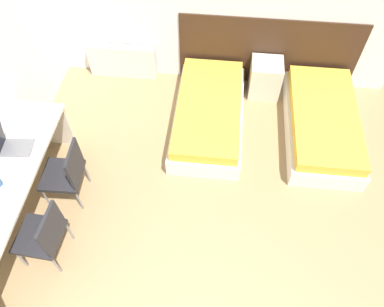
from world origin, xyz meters
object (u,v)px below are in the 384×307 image
object	(u,v)px
bed_near_door	(322,123)
chair_near_notebook	(44,234)
chair_near_laptop	(66,172)
laptop	(11,144)
nightstand	(265,78)
bed_near_window	(209,114)

from	to	relation	value
bed_near_door	chair_near_notebook	world-z (taller)	chair_near_notebook
chair_near_laptop	laptop	bearing A→B (deg)	170.41
laptop	bed_near_door	bearing A→B (deg)	13.48
bed_near_door	laptop	distance (m)	3.87
bed_near_door	chair_near_notebook	xyz separation A→B (m)	(-3.06, -2.08, 0.28)
chair_near_laptop	laptop	size ratio (longest dim) A/B	2.46
chair_near_laptop	chair_near_notebook	xyz separation A→B (m)	(-0.00, -0.76, 0.00)
bed_near_door	nightstand	size ratio (longest dim) A/B	3.34
nightstand	chair_near_laptop	world-z (taller)	chair_near_laptop
chair_near_laptop	bed_near_window	bearing A→B (deg)	38.69
bed_near_window	chair_near_notebook	bearing A→B (deg)	-126.20
bed_near_window	bed_near_door	bearing A→B (deg)	0.00
chair_near_notebook	laptop	xyz separation A→B (m)	(-0.54, 0.83, 0.35)
chair_near_laptop	laptop	xyz separation A→B (m)	(-0.54, 0.07, 0.35)
nightstand	laptop	size ratio (longest dim) A/B	1.55
bed_near_window	chair_near_notebook	xyz separation A→B (m)	(-1.52, -2.08, 0.28)
chair_near_laptop	chair_near_notebook	world-z (taller)	same
chair_near_notebook	laptop	bearing A→B (deg)	126.48
bed_near_window	laptop	world-z (taller)	laptop
laptop	chair_near_notebook	bearing A→B (deg)	-62.74
nightstand	chair_near_notebook	bearing A→B (deg)	-129.30
nightstand	bed_near_door	bearing A→B (deg)	-43.08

